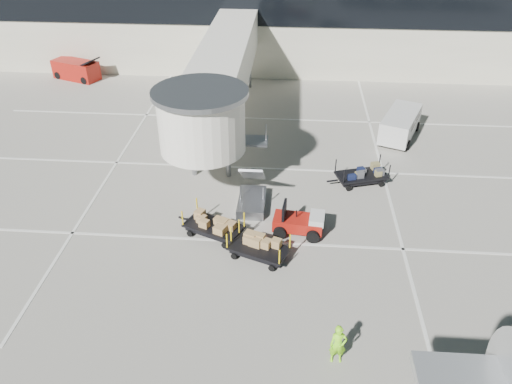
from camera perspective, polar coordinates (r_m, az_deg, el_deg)
ground at (r=22.46m, az=2.03°, el=-9.05°), size 140.00×140.00×0.00m
lane_markings at (r=30.05m, az=1.61°, el=3.03°), size 40.00×30.00×0.02m
terminal at (r=47.87m, az=3.49°, el=19.82°), size 64.00×12.11×15.20m
jet_bridge at (r=31.18m, az=-4.20°, el=12.79°), size 5.70×20.40×6.03m
baggage_tug at (r=24.38m, az=4.99°, el=-3.49°), size 2.55×1.78×1.59m
suitcase_cart at (r=28.75m, az=11.89°, el=1.83°), size 3.51×2.16×1.35m
box_cart_near at (r=22.86m, az=0.40°, el=-6.48°), size 3.35×2.22×1.30m
box_cart_far at (r=24.30m, az=-4.95°, el=-3.77°), size 3.47×2.39×1.36m
ground_worker at (r=18.76m, az=9.36°, el=-16.82°), size 0.65×0.46×1.69m
minivan at (r=34.41m, az=16.24°, el=7.66°), size 3.37×4.83×1.70m
belt_loader at (r=45.78m, az=-19.84°, el=13.00°), size 4.44×2.94×2.01m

